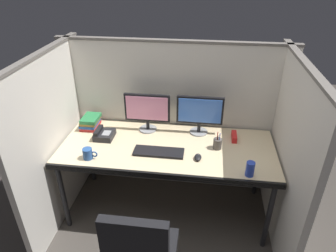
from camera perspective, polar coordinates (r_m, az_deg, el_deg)
The scene contains 15 objects.
ground_plane at distance 2.97m, azimuth -0.94°, elevation -19.09°, with size 8.00×8.00×0.00m, color #423D38.
cubicle_partition_rear at distance 3.06m, azimuth 0.97°, elevation 1.51°, with size 2.21×0.06×1.57m.
cubicle_partition_left at distance 2.88m, azimuth -20.44°, elevation -2.43°, with size 0.06×1.41×1.57m.
cubicle_partition_right at distance 2.67m, azimuth 21.35°, elevation -5.41°, with size 0.06×1.41×1.57m.
desk at distance 2.72m, azimuth -0.17°, elevation -4.85°, with size 1.90×0.80×0.74m.
monitor_left at distance 2.85m, azimuth -3.92°, elevation 3.03°, with size 0.43×0.17×0.37m.
monitor_right at distance 2.82m, azimuth 6.00°, elevation 2.54°, with size 0.43×0.17×0.37m.
keyboard_main at distance 2.61m, azimuth -1.75°, elevation -4.91°, with size 0.43×0.15×0.02m, color black.
computer_mouse at distance 2.55m, azimuth 5.65°, elevation -5.87°, with size 0.06×0.10×0.04m.
soda_can at distance 2.42m, azimuth 15.18°, elevation -7.82°, with size 0.07×0.07×0.12m, color #263FB2.
pen_cup at distance 2.69m, azimuth 9.30°, elevation -3.29°, with size 0.08×0.08×0.17m.
red_stapler at distance 2.85m, azimuth 12.33°, elevation -1.98°, with size 0.04×0.15×0.06m, color red.
coffee_mug at distance 2.61m, azimuth -14.82°, elevation -5.06°, with size 0.13×0.08×0.09m.
desk_phone at distance 2.87m, azimuth -11.97°, elevation -1.56°, with size 0.17×0.19×0.09m.
book_stack at distance 3.06m, azimuth -14.40°, elevation 0.77°, with size 0.17×0.22×0.12m.
Camera 1 is at (0.30, -1.93, 2.23)m, focal length 32.39 mm.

